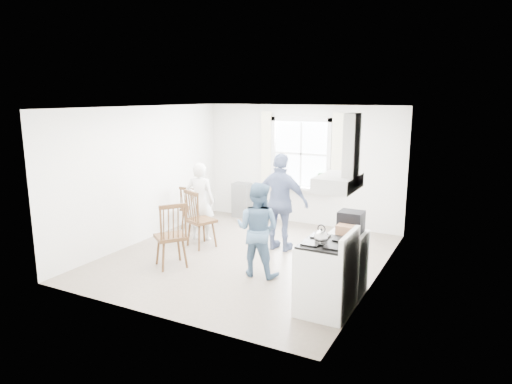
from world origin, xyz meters
name	(u,v)px	position (x,y,z in m)	size (l,w,h in m)	color
room_shell	(247,184)	(0.00, 0.00, 1.30)	(4.62, 5.12, 2.64)	#796B5D
window_assembly	(301,158)	(0.00, 2.45, 1.46)	(1.88, 0.24, 1.70)	white
range_hood	(343,170)	(2.07, -1.35, 1.90)	(0.45, 0.76, 0.94)	silver
shelf_unit	(242,200)	(-1.40, 2.33, 0.40)	(0.40, 0.30, 0.80)	gray
gas_stove	(326,276)	(1.91, -1.35, 0.48)	(0.68, 0.76, 1.12)	white
kettle	(321,237)	(1.86, -1.46, 1.04)	(0.18, 0.18, 0.26)	silver
low_cabinet	(347,263)	(1.98, -0.65, 0.45)	(0.50, 0.55, 0.90)	silver
stereo_stack	(351,222)	(2.00, -0.61, 1.05)	(0.34, 0.30, 0.30)	black
cardboard_box	(346,231)	(2.00, -0.85, 0.98)	(0.25, 0.18, 0.16)	#B07955
windsor_chair_a	(189,203)	(-1.88, 0.91, 0.57)	(0.42, 0.41, 0.93)	#412814
windsor_chair_b	(196,213)	(-1.08, -0.01, 0.67)	(0.61, 0.60, 1.10)	#412814
windsor_chair_c	(172,229)	(-0.80, -1.05, 0.68)	(0.65, 0.65, 1.11)	#412814
person_left	(200,201)	(-1.28, 0.45, 0.77)	(0.56, 0.56, 1.54)	silver
person_mid	(258,229)	(0.54, -0.64, 0.75)	(0.73, 0.73, 1.49)	slate
person_right	(281,202)	(0.37, 0.62, 0.89)	(1.05, 1.05, 1.79)	navy
potted_plant	(319,180)	(0.47, 2.36, 1.03)	(0.19, 0.19, 0.35)	#357739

